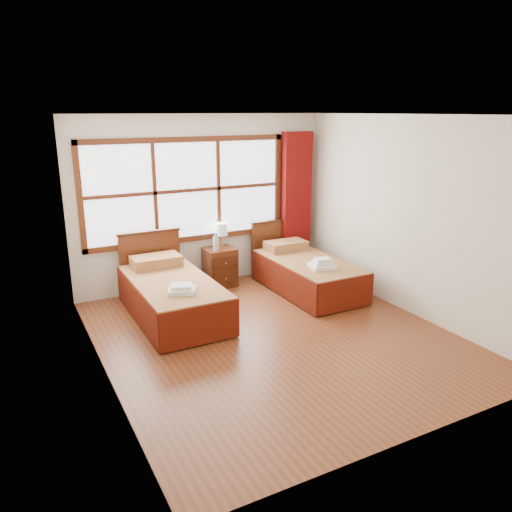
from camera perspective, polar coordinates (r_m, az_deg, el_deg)
floor at (r=6.15m, az=2.16°, el=-9.15°), size 4.50×4.50×0.00m
ceiling at (r=5.55m, az=2.46°, el=15.84°), size 4.50×4.50×0.00m
wall_back at (r=7.70m, az=-6.14°, el=6.17°), size 4.00×0.00×4.00m
wall_left at (r=5.05m, az=-17.76°, el=0.07°), size 0.00×4.50×4.50m
wall_right at (r=6.92m, az=16.85°, el=4.40°), size 0.00×4.50×4.50m
window at (r=7.55m, az=-7.86°, el=7.45°), size 3.16×0.06×1.56m
curtain at (r=8.32m, az=4.58°, el=6.06°), size 0.50×0.16×2.30m
bed_left at (r=6.72m, az=-9.64°, el=-4.39°), size 1.00×2.02×0.97m
bed_right at (r=7.60m, az=5.71°, el=-1.88°), size 0.95×1.97×0.92m
nightstand at (r=7.77m, az=-4.13°, el=-1.27°), size 0.45×0.45×0.60m
towels_left at (r=6.14m, az=-8.48°, el=-3.74°), size 0.41×0.39×0.10m
towels_right at (r=7.12m, az=7.60°, el=-0.94°), size 0.40×0.37×0.14m
lamp at (r=7.73m, az=-4.00°, el=2.99°), size 0.19×0.19×0.38m
bottle_near at (r=7.56m, az=-4.69°, el=1.44°), size 0.06×0.06×0.24m
bottle_far at (r=7.58m, az=-4.55°, el=1.58°), size 0.07×0.07×0.26m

